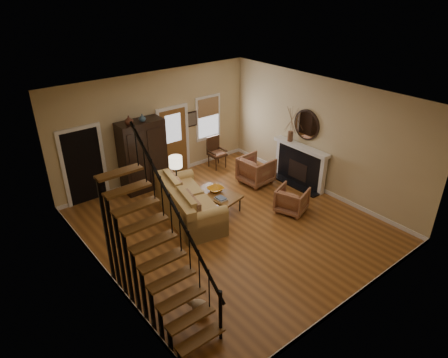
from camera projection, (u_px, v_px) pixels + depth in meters
room at (176, 154)px, 10.46m from camera, size 7.00×7.33×3.30m
staircase at (156, 238)px, 6.99m from camera, size 0.94×2.80×3.20m
fireplace at (301, 161)px, 11.90m from camera, size 0.33×1.95×2.30m
armoire at (143, 156)px, 11.48m from camera, size 1.30×0.60×2.10m
vase_a at (129, 120)px, 10.67m from camera, size 0.24×0.24×0.25m
vase_b at (142, 118)px, 10.90m from camera, size 0.20×0.20×0.21m
sofa at (189, 202)px, 10.33m from camera, size 1.57×2.63×0.92m
coffee_table at (218, 201)px, 10.78m from camera, size 0.97×1.37×0.48m
bowl at (215, 189)px, 10.78m from camera, size 0.43×0.43×0.10m
books at (221, 198)px, 10.39m from camera, size 0.23×0.31×0.06m
armchair_left at (292, 200)px, 10.63m from camera, size 0.98×0.96×0.70m
armchair_right at (256, 170)px, 12.08m from camera, size 0.97×0.94×0.83m
floor_lamp at (177, 183)px, 10.62m from camera, size 0.44×0.44×1.52m
side_chair at (217, 153)px, 13.00m from camera, size 0.54×0.54×1.02m
dog at (200, 307)px, 7.49m from camera, size 0.40×0.49×0.31m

